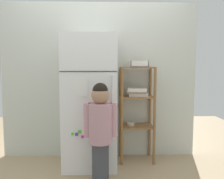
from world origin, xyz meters
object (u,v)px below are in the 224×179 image
refrigerator (90,102)px  fruit_bin (139,64)px  child_standing (100,123)px  pantry_shelf_unit (137,102)px

refrigerator → fruit_bin: refrigerator is taller
refrigerator → child_standing: refrigerator is taller
refrigerator → child_standing: (0.14, -0.48, -0.17)m
child_standing → pantry_shelf_unit: 0.79m
child_standing → fruit_bin: size_ratio=4.81×
child_standing → refrigerator: bearing=106.2°
refrigerator → pantry_shelf_unit: refrigerator is taller
pantry_shelf_unit → child_standing: bearing=-128.1°
pantry_shelf_unit → fruit_bin: 0.51m
child_standing → fruit_bin: bearing=50.8°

